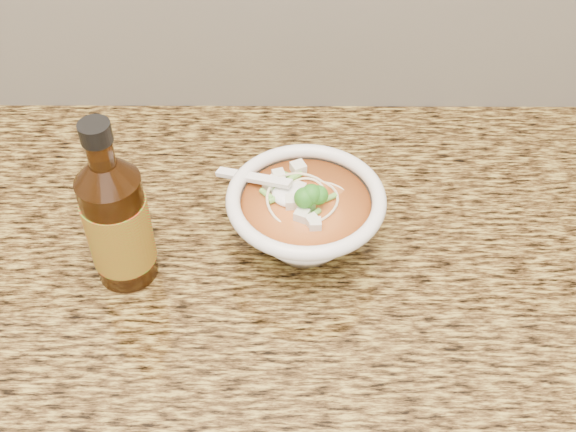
{
  "coord_description": "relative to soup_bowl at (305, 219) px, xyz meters",
  "views": [
    {
      "loc": [
        0.1,
        1.14,
        1.53
      ],
      "look_at": [
        0.1,
        1.71,
        0.95
      ],
      "focal_mm": 45.0,
      "sensor_mm": 36.0,
      "label": 1
    }
  ],
  "objects": [
    {
      "name": "counter_slab",
      "position": [
        -0.12,
        -0.04,
        -0.06
      ],
      "size": [
        4.0,
        0.68,
        0.04
      ],
      "primitive_type": "cube",
      "color": "#A1883B",
      "rests_on": "cabinet"
    },
    {
      "name": "hot_sauce_bottle",
      "position": [
        -0.2,
        -0.04,
        0.04
      ],
      "size": [
        0.08,
        0.08,
        0.21
      ],
      "rotation": [
        0.0,
        0.0,
        0.09
      ],
      "color": "#3B1D08",
      "rests_on": "counter_slab"
    },
    {
      "name": "soup_bowl",
      "position": [
        0.0,
        0.0,
        0.0
      ],
      "size": [
        0.19,
        0.18,
        0.1
      ],
      "rotation": [
        0.0,
        0.0,
        -0.41
      ],
      "color": "white",
      "rests_on": "counter_slab"
    }
  ]
}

